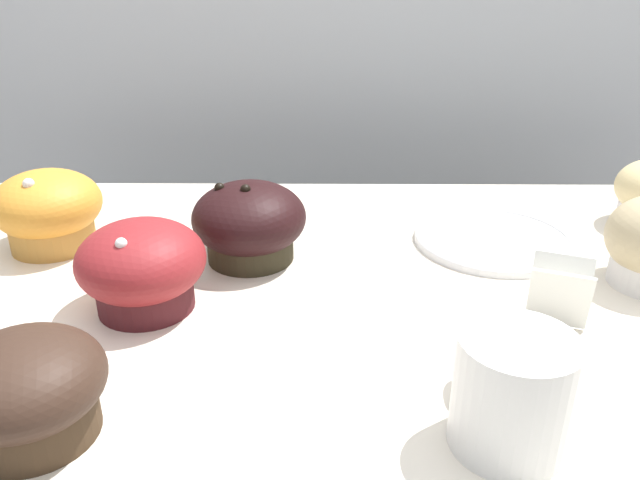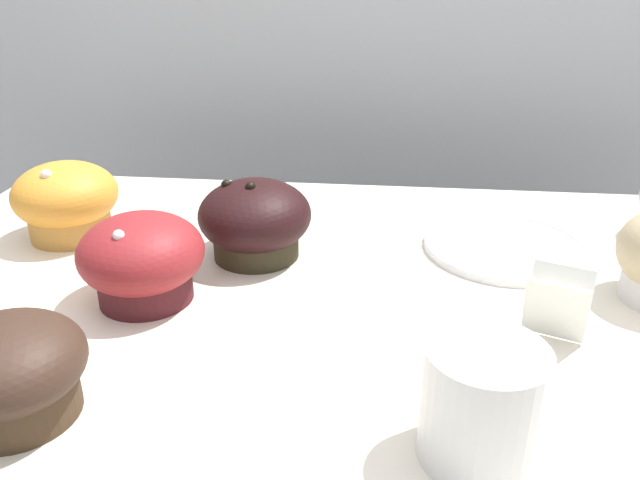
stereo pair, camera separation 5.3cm
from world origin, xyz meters
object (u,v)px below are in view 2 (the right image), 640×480
(muffin_front_right, at_px, (255,220))
(serving_plate, at_px, (505,246))
(coffee_cup, at_px, (481,400))
(muffin_front_center, at_px, (10,371))
(muffin_back_left, at_px, (66,201))
(muffin_back_center, at_px, (142,259))

(muffin_front_right, bearing_deg, serving_plate, 8.87)
(coffee_cup, bearing_deg, muffin_front_right, 126.26)
(coffee_cup, distance_m, serving_plate, 0.32)
(muffin_front_center, relative_size, muffin_front_right, 0.88)
(muffin_back_left, distance_m, muffin_back_center, 0.19)
(muffin_front_right, bearing_deg, muffin_front_center, -113.42)
(coffee_cup, height_order, serving_plate, coffee_cup)
(muffin_front_right, distance_m, coffee_cup, 0.34)
(muffin_front_center, relative_size, muffin_back_center, 0.91)
(muffin_back_center, height_order, coffee_cup, muffin_back_center)
(muffin_back_left, bearing_deg, muffin_front_right, -7.30)
(coffee_cup, bearing_deg, muffin_front_center, 179.31)
(muffin_front_center, xyz_separation_m, serving_plate, (0.38, 0.31, -0.03))
(serving_plate, bearing_deg, muffin_front_center, -141.14)
(muffin_front_center, xyz_separation_m, muffin_front_right, (0.12, 0.27, 0.00))
(muffin_front_right, relative_size, coffee_cup, 1.02)
(muffin_back_center, height_order, serving_plate, muffin_back_center)
(muffin_back_left, bearing_deg, muffin_back_center, -43.55)
(muffin_front_right, height_order, serving_plate, muffin_front_right)
(muffin_front_right, xyz_separation_m, coffee_cup, (0.20, -0.27, 0.00))
(muffin_front_right, distance_m, serving_plate, 0.27)
(muffin_front_center, distance_m, coffee_cup, 0.32)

